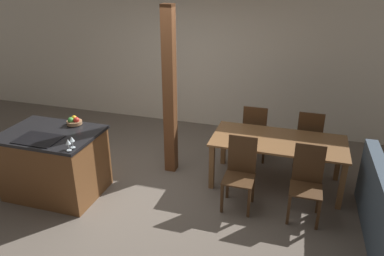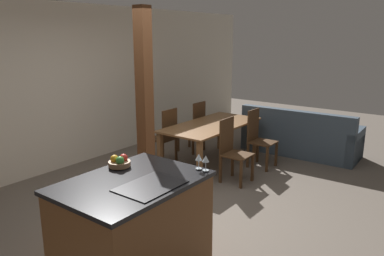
# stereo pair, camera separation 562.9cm
# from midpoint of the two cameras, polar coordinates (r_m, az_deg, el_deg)

# --- Properties ---
(ground_plane) EXTENTS (16.00, 16.00, 0.00)m
(ground_plane) POSITION_cam_midpoint_polar(r_m,az_deg,el_deg) (4.45, -36.99, -24.89)
(ground_plane) COLOR #665B51
(wall_back) EXTENTS (11.20, 0.08, 2.70)m
(wall_back) POSITION_cam_midpoint_polar(r_m,az_deg,el_deg) (6.32, -45.63, -1.66)
(wall_back) COLOR silver
(wall_back) RESTS_ON ground_plane
(kitchen_island) EXTENTS (1.29, 0.94, 0.95)m
(kitchen_island) POSITION_cam_midpoint_polar(r_m,az_deg,el_deg) (3.76, -55.60, -27.16)
(kitchen_island) COLOR brown
(kitchen_island) RESTS_ON ground_plane
(fruit_bowl) EXTENTS (0.21, 0.21, 0.11)m
(fruit_bowl) POSITION_cam_midpoint_polar(r_m,az_deg,el_deg) (3.77, -54.47, -17.47)
(fruit_bowl) COLOR #99704C
(fruit_bowl) RESTS_ON kitchen_island
(wine_glass_near) EXTENTS (0.07, 0.07, 0.15)m
(wine_glass_near) POSITION_cam_midpoint_polar(r_m,az_deg,el_deg) (3.08, -46.92, -20.90)
(wine_glass_near) COLOR silver
(wine_glass_near) RESTS_ON kitchen_island
(wine_glass_middle) EXTENTS (0.07, 0.07, 0.15)m
(wine_glass_middle) POSITION_cam_midpoint_polar(r_m,az_deg,el_deg) (3.15, -47.10, -20.19)
(wine_glass_middle) COLOR silver
(wine_glass_middle) RESTS_ON kitchen_island
(dining_table) EXTENTS (1.89, 0.91, 0.72)m
(dining_table) POSITION_cam_midpoint_polar(r_m,az_deg,el_deg) (5.24, -21.50, -9.04)
(dining_table) COLOR brown
(dining_table) RESTS_ON ground_plane
(dining_chair_near_left) EXTENTS (0.40, 0.40, 0.97)m
(dining_chair_near_left) POSITION_cam_midpoint_polar(r_m,az_deg,el_deg) (4.57, -21.37, -14.33)
(dining_chair_near_left) COLOR #472D19
(dining_chair_near_left) RESTS_ON ground_plane
(dining_chair_near_right) EXTENTS (0.40, 0.40, 0.97)m
(dining_chair_near_right) POSITION_cam_midpoint_polar(r_m,az_deg,el_deg) (5.01, -12.99, -11.14)
(dining_chair_near_right) COLOR #472D19
(dining_chair_near_right) RESTS_ON ground_plane
(dining_chair_far_left) EXTENTS (0.40, 0.40, 0.97)m
(dining_chair_far_left) POSITION_cam_midpoint_polar(r_m,az_deg,el_deg) (5.68, -28.72, -9.51)
(dining_chair_far_left) COLOR #472D19
(dining_chair_far_left) RESTS_ON ground_plane
(dining_chair_far_right) EXTENTS (0.40, 0.40, 0.97)m
(dining_chair_far_right) POSITION_cam_midpoint_polar(r_m,az_deg,el_deg) (6.03, -21.37, -7.36)
(dining_chair_far_right) COLOR #472D19
(dining_chair_far_right) RESTS_ON ground_plane
(couch) EXTENTS (0.88, 2.11, 0.87)m
(couch) POSITION_cam_midpoint_polar(r_m,az_deg,el_deg) (5.60, -2.07, -10.31)
(couch) COLOR #3D4C5B
(couch) RESTS_ON ground_plane
(timber_post) EXTENTS (0.17, 0.17, 2.54)m
(timber_post) POSITION_cam_midpoint_polar(r_m,az_deg,el_deg) (4.44, -40.14, -6.77)
(timber_post) COLOR brown
(timber_post) RESTS_ON ground_plane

